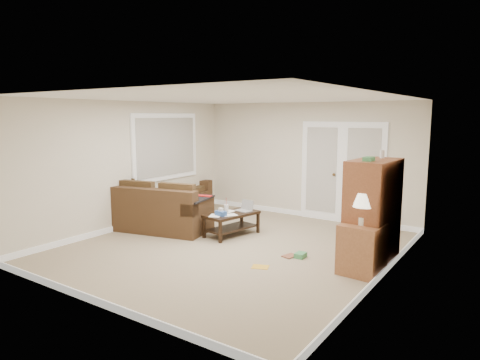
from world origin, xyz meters
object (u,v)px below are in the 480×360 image
Objects in this scene: sectional_sofa at (167,205)px; side_cabinet at (362,245)px; tv_armoire at (372,213)px; coffee_table at (232,223)px.

sectional_sofa is 4.46m from side_cabinet.
tv_armoire is at bearing 94.94° from side_cabinet.
coffee_table is (1.77, -0.11, -0.11)m from sectional_sofa.
tv_armoire reaches higher than side_cabinet.
sectional_sofa is 2.55× the size of side_cabinet.
side_cabinet is at bearing -0.88° from coffee_table.
sectional_sofa is 1.74× the size of tv_armoire.
sectional_sofa is 1.77m from coffee_table.
side_cabinet is at bearing -86.46° from tv_armoire.
tv_armoire is 0.57m from side_cabinet.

